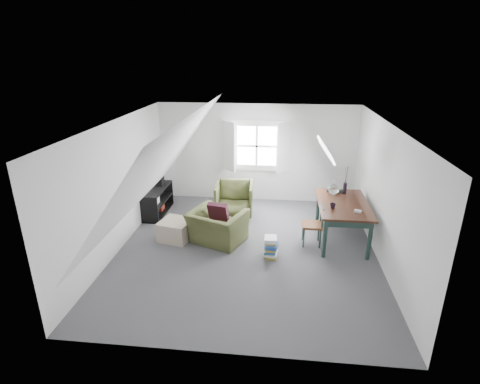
# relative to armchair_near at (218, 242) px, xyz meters

# --- Properties ---
(floor) EXTENTS (5.50, 5.50, 0.00)m
(floor) POSITION_rel_armchair_near_xyz_m (0.62, -0.27, 0.00)
(floor) COLOR #46454A
(floor) RESTS_ON ground
(ceiling) EXTENTS (5.50, 5.50, 0.00)m
(ceiling) POSITION_rel_armchair_near_xyz_m (0.62, -0.27, 2.50)
(ceiling) COLOR white
(ceiling) RESTS_ON wall_back
(wall_back) EXTENTS (5.00, 0.00, 5.00)m
(wall_back) POSITION_rel_armchair_near_xyz_m (0.62, 2.48, 1.25)
(wall_back) COLOR silver
(wall_back) RESTS_ON ground
(wall_front) EXTENTS (5.00, 0.00, 5.00)m
(wall_front) POSITION_rel_armchair_near_xyz_m (0.62, -3.02, 1.25)
(wall_front) COLOR silver
(wall_front) RESTS_ON ground
(wall_left) EXTENTS (0.00, 5.50, 5.50)m
(wall_left) POSITION_rel_armchair_near_xyz_m (-1.88, -0.27, 1.25)
(wall_left) COLOR silver
(wall_left) RESTS_ON ground
(wall_right) EXTENTS (0.00, 5.50, 5.50)m
(wall_right) POSITION_rel_armchair_near_xyz_m (3.12, -0.27, 1.25)
(wall_right) COLOR silver
(wall_right) RESTS_ON ground
(slope_left) EXTENTS (3.19, 5.50, 4.48)m
(slope_left) POSITION_rel_armchair_near_xyz_m (-0.93, -0.27, 1.78)
(slope_left) COLOR white
(slope_left) RESTS_ON wall_left
(slope_right) EXTENTS (3.19, 5.50, 4.48)m
(slope_right) POSITION_rel_armchair_near_xyz_m (2.17, -0.27, 1.78)
(slope_right) COLOR white
(slope_right) RESTS_ON wall_right
(dormer_window) EXTENTS (1.71, 0.35, 1.30)m
(dormer_window) POSITION_rel_armchair_near_xyz_m (0.62, 2.41, 1.45)
(dormer_window) COLOR white
(dormer_window) RESTS_ON wall_back
(skylight) EXTENTS (0.35, 0.75, 0.47)m
(skylight) POSITION_rel_armchair_near_xyz_m (2.17, 1.03, 1.75)
(skylight) COLOR white
(skylight) RESTS_ON slope_right
(armchair_near) EXTENTS (1.31, 1.23, 0.68)m
(armchair_near) POSITION_rel_armchair_near_xyz_m (0.00, 0.00, 0.00)
(armchair_near) COLOR #404623
(armchair_near) RESTS_ON floor
(armchair_far) EXTENTS (0.91, 0.93, 0.81)m
(armchair_far) POSITION_rel_armchair_near_xyz_m (0.17, 1.38, 0.00)
(armchair_far) COLOR #404623
(armchair_far) RESTS_ON floor
(throw_pillow) EXTENTS (0.45, 0.32, 0.42)m
(throw_pillow) POSITION_rel_armchair_near_xyz_m (0.00, 0.15, 0.60)
(throw_pillow) COLOR #360E1B
(throw_pillow) RESTS_ON armchair_near
(ottoman) EXTENTS (0.73, 0.73, 0.41)m
(ottoman) POSITION_rel_armchair_near_xyz_m (-0.88, 0.04, 0.20)
(ottoman) COLOR tan
(ottoman) RESTS_ON floor
(dining_table) EXTENTS (1.00, 1.66, 0.83)m
(dining_table) POSITION_rel_armchair_near_xyz_m (2.52, 0.35, 0.72)
(dining_table) COLOR #32180F
(dining_table) RESTS_ON floor
(demijohn) EXTENTS (0.23, 0.23, 0.32)m
(demijohn) POSITION_rel_armchair_near_xyz_m (2.37, 0.80, 0.96)
(demijohn) COLOR silver
(demijohn) RESTS_ON dining_table
(vase_twigs) EXTENTS (0.08, 0.09, 0.61)m
(vase_twigs) POSITION_rel_armchair_near_xyz_m (2.62, 0.90, 0.97)
(vase_twigs) COLOR black
(vase_twigs) RESTS_ON dining_table
(cup) EXTENTS (0.14, 0.14, 0.10)m
(cup) POSITION_rel_armchair_near_xyz_m (2.27, 0.05, 0.83)
(cup) COLOR black
(cup) RESTS_ON dining_table
(paper_box) EXTENTS (0.15, 0.13, 0.04)m
(paper_box) POSITION_rel_armchair_near_xyz_m (2.72, -0.10, 0.85)
(paper_box) COLOR white
(paper_box) RESTS_ON dining_table
(dining_chair_far) EXTENTS (0.42, 0.42, 0.90)m
(dining_chair_far) POSITION_rel_armchair_near_xyz_m (2.44, 1.09, 0.47)
(dining_chair_far) COLOR #5F2F15
(dining_chair_far) RESTS_ON floor
(dining_chair_near) EXTENTS (0.40, 0.40, 0.85)m
(dining_chair_near) POSITION_rel_armchair_near_xyz_m (1.94, 0.11, 0.44)
(dining_chair_near) COLOR #5F2F15
(dining_chair_near) RESTS_ON floor
(media_shelf) EXTENTS (0.42, 1.25, 0.64)m
(media_shelf) POSITION_rel_armchair_near_xyz_m (-1.68, 1.26, 0.29)
(media_shelf) COLOR black
(media_shelf) RESTS_ON floor
(electronics_box) EXTENTS (0.21, 0.27, 0.21)m
(electronics_box) POSITION_rel_armchair_near_xyz_m (-1.68, 1.55, 0.73)
(electronics_box) COLOR black
(electronics_box) RESTS_ON media_shelf
(magazine_stack) EXTENTS (0.30, 0.36, 0.40)m
(magazine_stack) POSITION_rel_armchair_near_xyz_m (1.11, -0.49, 0.20)
(magazine_stack) COLOR #B29933
(magazine_stack) RESTS_ON floor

